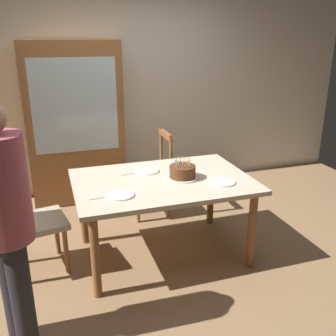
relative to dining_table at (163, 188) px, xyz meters
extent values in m
plane|color=#93704C|center=(0.00, 0.00, -0.66)|extent=(6.40, 6.40, 0.00)
cube|color=silver|center=(0.00, 1.85, 0.64)|extent=(6.40, 0.10, 2.60)
cube|color=beige|center=(0.00, 0.00, 0.07)|extent=(1.54, 1.06, 0.04)
cylinder|color=brown|center=(-0.67, -0.43, -0.31)|extent=(0.07, 0.07, 0.71)
cylinder|color=brown|center=(0.67, -0.43, -0.31)|extent=(0.07, 0.07, 0.71)
cylinder|color=brown|center=(-0.67, 0.43, -0.31)|extent=(0.07, 0.07, 0.71)
cylinder|color=brown|center=(0.67, 0.43, -0.31)|extent=(0.07, 0.07, 0.71)
cylinder|color=silver|center=(0.18, -0.03, 0.09)|extent=(0.28, 0.28, 0.01)
cylinder|color=#563019|center=(0.18, -0.03, 0.15)|extent=(0.23, 0.23, 0.10)
cylinder|color=yellow|center=(0.24, -0.03, 0.23)|extent=(0.01, 0.01, 0.05)
sphere|color=#FFC64C|center=(0.24, -0.03, 0.26)|extent=(0.01, 0.01, 0.01)
cylinder|color=yellow|center=(0.23, 0.00, 0.23)|extent=(0.01, 0.01, 0.05)
sphere|color=#FFC64C|center=(0.23, 0.00, 0.26)|extent=(0.01, 0.01, 0.01)
cylinder|color=#F2994C|center=(0.21, 0.03, 0.23)|extent=(0.01, 0.01, 0.05)
sphere|color=#FFC64C|center=(0.21, 0.03, 0.26)|extent=(0.01, 0.01, 0.01)
cylinder|color=#F2994C|center=(0.18, 0.04, 0.23)|extent=(0.01, 0.01, 0.05)
sphere|color=#FFC64C|center=(0.18, 0.04, 0.26)|extent=(0.01, 0.01, 0.01)
cylinder|color=#66CC72|center=(0.15, 0.03, 0.23)|extent=(0.01, 0.01, 0.05)
sphere|color=#FFC64C|center=(0.15, 0.03, 0.26)|extent=(0.01, 0.01, 0.01)
cylinder|color=yellow|center=(0.13, 0.02, 0.23)|extent=(0.01, 0.01, 0.05)
sphere|color=#FFC64C|center=(0.13, 0.02, 0.26)|extent=(0.01, 0.01, 0.01)
cylinder|color=#D872CC|center=(0.11, -0.02, 0.23)|extent=(0.01, 0.01, 0.05)
sphere|color=#FFC64C|center=(0.11, -0.02, 0.26)|extent=(0.01, 0.01, 0.01)
cylinder|color=#66CC72|center=(0.11, -0.04, 0.23)|extent=(0.01, 0.01, 0.05)
sphere|color=#FFC64C|center=(0.11, -0.04, 0.26)|extent=(0.01, 0.01, 0.01)
cylinder|color=#D872CC|center=(0.13, -0.07, 0.23)|extent=(0.01, 0.01, 0.05)
sphere|color=#FFC64C|center=(0.13, -0.07, 0.26)|extent=(0.01, 0.01, 0.01)
cylinder|color=#4C7FE5|center=(0.15, -0.09, 0.23)|extent=(0.01, 0.01, 0.05)
sphere|color=#FFC64C|center=(0.15, -0.09, 0.26)|extent=(0.01, 0.01, 0.01)
cylinder|color=yellow|center=(0.19, -0.09, 0.23)|extent=(0.01, 0.01, 0.05)
sphere|color=#FFC64C|center=(0.19, -0.09, 0.26)|extent=(0.01, 0.01, 0.01)
cylinder|color=#4C7FE5|center=(0.21, -0.08, 0.23)|extent=(0.01, 0.01, 0.05)
sphere|color=#FFC64C|center=(0.21, -0.08, 0.26)|extent=(0.01, 0.01, 0.01)
cylinder|color=yellow|center=(0.23, -0.06, 0.23)|extent=(0.01, 0.01, 0.05)
sphere|color=#FFC64C|center=(0.23, -0.06, 0.26)|extent=(0.01, 0.01, 0.01)
cylinder|color=white|center=(-0.42, -0.24, 0.09)|extent=(0.22, 0.22, 0.01)
cylinder|color=white|center=(-0.08, 0.24, 0.09)|extent=(0.22, 0.22, 0.01)
cylinder|color=white|center=(0.46, -0.24, 0.09)|extent=(0.22, 0.22, 0.01)
cube|color=silver|center=(-0.58, -0.24, 0.09)|extent=(0.18, 0.04, 0.01)
cube|color=silver|center=(-0.24, 0.22, 0.09)|extent=(0.18, 0.04, 0.01)
cube|color=tan|center=(0.10, 0.85, -0.21)|extent=(0.44, 0.44, 0.05)
cylinder|color=brown|center=(-0.07, 1.02, -0.45)|extent=(0.04, 0.04, 0.42)
cylinder|color=brown|center=(-0.07, 0.68, -0.45)|extent=(0.04, 0.04, 0.42)
cylinder|color=brown|center=(0.27, 1.02, -0.45)|extent=(0.04, 0.04, 0.42)
cylinder|color=brown|center=(0.27, 0.68, -0.45)|extent=(0.04, 0.04, 0.42)
cylinder|color=brown|center=(0.30, 1.03, 0.04)|extent=(0.04, 0.04, 0.50)
cylinder|color=brown|center=(0.30, 0.67, 0.04)|extent=(0.04, 0.04, 0.50)
cube|color=brown|center=(0.30, 0.85, 0.26)|extent=(0.04, 0.40, 0.06)
cube|color=tan|center=(-1.07, 0.10, -0.21)|extent=(0.51, 0.51, 0.05)
cylinder|color=brown|center=(-0.87, -0.04, -0.45)|extent=(0.04, 0.04, 0.42)
cylinder|color=brown|center=(-0.94, 0.30, -0.45)|extent=(0.04, 0.04, 0.42)
cylinder|color=brown|center=(-1.21, -0.10, -0.45)|extent=(0.04, 0.04, 0.42)
cylinder|color=brown|center=(-1.27, 0.24, -0.45)|extent=(0.04, 0.04, 0.42)
cube|color=tan|center=(-1.27, 0.06, 0.04)|extent=(0.12, 0.40, 0.50)
cylinder|color=#262328|center=(-1.18, -0.81, -0.27)|extent=(0.14, 0.14, 0.78)
cylinder|color=#262328|center=(-1.24, -0.69, -0.27)|extent=(0.14, 0.14, 0.78)
cylinder|color=#A54C59|center=(-1.21, -0.75, 0.45)|extent=(0.32, 0.32, 0.65)
cube|color=brown|center=(-0.60, 1.56, 0.29)|extent=(1.10, 0.44, 1.90)
cube|color=silver|center=(-0.60, 1.34, 0.54)|extent=(0.94, 0.01, 1.04)
camera|label=1|loc=(-0.91, -2.95, 1.29)|focal=40.30mm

